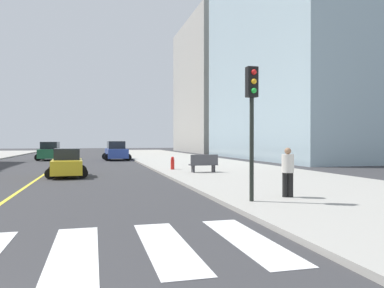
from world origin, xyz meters
The scene contains 10 objects.
sidewalk_kerb_east centered at (12.20, 20.00, 0.07)m, with size 10.00×120.00×0.15m, color #9E9B93.
lane_divider_paint centered at (0.00, 40.00, 0.01)m, with size 0.16×80.00×0.01m, color yellow.
parking_garage_concrete centered at (29.10, 66.42, 12.44)m, with size 18.00×24.00×24.88m, color #9E9B93.
car_yellow_nearest centered at (1.52, 20.06, 0.79)m, with size 2.46×3.84×1.68m.
car_blue_second centered at (5.46, 39.00, 0.98)m, with size 3.08×4.79×2.10m.
car_green_fourth centered at (-1.59, 40.83, 0.95)m, with size 2.98×4.64×2.03m.
traffic_light_near_corner centered at (8.12, 7.96, 3.28)m, with size 0.36×0.41×4.43m.
park_bench centered at (9.81, 19.39, 0.69)m, with size 1.81×0.60×1.12m.
pedestrian_waiting_east centered at (9.73, 8.51, 1.12)m, with size 0.43×0.43×1.75m.
fire_hydrant centered at (8.39, 22.26, 0.58)m, with size 0.26×0.26×0.89m.
Camera 1 is at (3.07, -3.61, 2.15)m, focal length 35.43 mm.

